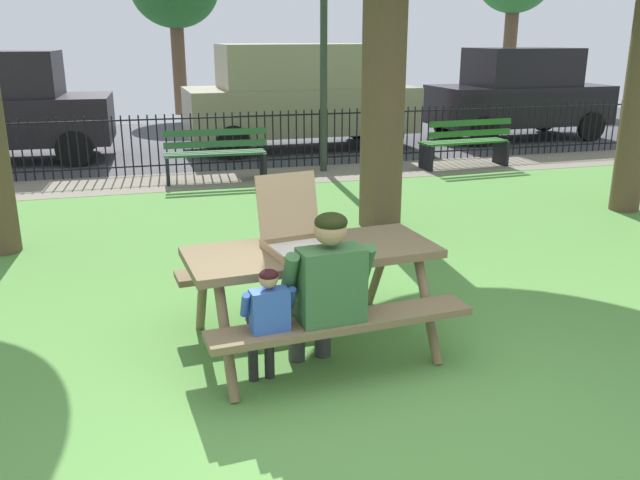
# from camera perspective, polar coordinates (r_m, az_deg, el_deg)

# --- Properties ---
(ground) EXTENTS (28.00, 12.40, 0.02)m
(ground) POSITION_cam_1_polar(r_m,az_deg,el_deg) (5.75, -0.85, -5.82)
(ground) COLOR #589342
(cobblestone_walkway) EXTENTS (28.00, 1.40, 0.01)m
(cobblestone_walkway) POSITION_cam_1_polar(r_m,az_deg,el_deg) (10.93, -8.30, 5.19)
(cobblestone_walkway) COLOR gray
(street_asphalt) EXTENTS (28.00, 6.97, 0.01)m
(street_asphalt) POSITION_cam_1_polar(r_m,az_deg,el_deg) (15.03, -10.48, 8.34)
(street_asphalt) COLOR #424247
(picnic_table_foreground) EXTENTS (1.91, 1.62, 0.79)m
(picnic_table_foreground) POSITION_cam_1_polar(r_m,az_deg,el_deg) (4.83, -0.71, -2.67)
(picnic_table_foreground) COLOR brown
(picnic_table_foreground) RESTS_ON ground
(pizza_box_open) EXTENTS (0.55, 0.60, 0.51)m
(pizza_box_open) POSITION_cam_1_polar(r_m,az_deg,el_deg) (4.76, -2.08, 0.75)
(pizza_box_open) COLOR tan
(pizza_box_open) RESTS_ON picnic_table_foreground
(pizza_slice_on_table) EXTENTS (0.26, 0.23, 0.02)m
(pizza_slice_on_table) POSITION_cam_1_polar(r_m,az_deg,el_deg) (4.74, 3.16, -0.79)
(pizza_slice_on_table) COLOR #F6DC78
(pizza_slice_on_table) RESTS_ON picnic_table_foreground
(adult_at_table) EXTENTS (0.62, 0.61, 1.19)m
(adult_at_table) POSITION_cam_1_polar(r_m,az_deg,el_deg) (4.34, 0.49, -4.16)
(adult_at_table) COLOR #343434
(adult_at_table) RESTS_ON ground
(child_at_table) EXTENTS (0.36, 0.35, 0.87)m
(child_at_table) POSITION_cam_1_polar(r_m,az_deg,el_deg) (4.25, -4.61, -6.66)
(child_at_table) COLOR #272727
(child_at_table) RESTS_ON ground
(iron_fence_streetside) EXTENTS (21.98, 0.03, 1.00)m
(iron_fence_streetside) POSITION_cam_1_polar(r_m,az_deg,el_deg) (11.53, -8.89, 8.37)
(iron_fence_streetside) COLOR black
(iron_fence_streetside) RESTS_ON ground
(park_bench_center) EXTENTS (1.61, 0.50, 0.85)m
(park_bench_center) POSITION_cam_1_polar(r_m,az_deg,el_deg) (10.71, -8.97, 7.20)
(park_bench_center) COLOR #2D5A35
(park_bench_center) RESTS_ON ground
(park_bench_right) EXTENTS (1.62, 0.57, 0.85)m
(park_bench_right) POSITION_cam_1_polar(r_m,az_deg,el_deg) (12.02, 12.42, 8.09)
(park_bench_right) COLOR #296725
(park_bench_right) RESTS_ON ground
(parked_car_center) EXTENTS (4.64, 2.04, 2.08)m
(parked_car_center) POSITION_cam_1_polar(r_m,az_deg,el_deg) (13.73, -1.66, 12.44)
(parked_car_center) COLOR gray
(parked_car_center) RESTS_ON ground
(parked_car_right) EXTENTS (3.94, 1.91, 1.98)m
(parked_car_right) POSITION_cam_1_polar(r_m,az_deg,el_deg) (15.73, 16.81, 12.03)
(parked_car_right) COLOR black
(parked_car_right) RESTS_ON ground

